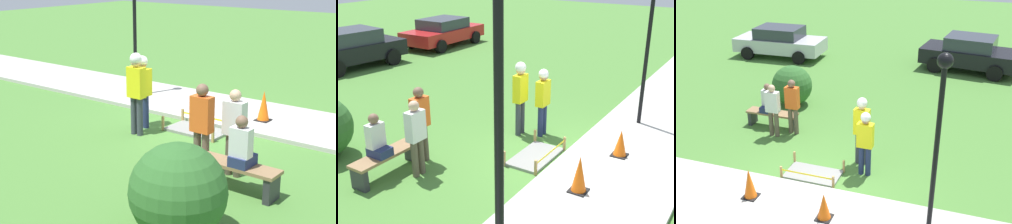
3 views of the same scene
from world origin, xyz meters
TOP-DOWN VIEW (x-y plane):
  - ground_plane at (0.00, 0.00)m, footprint 60.00×60.00m
  - sidewalk at (0.00, -1.30)m, footprint 28.00×2.60m
  - wet_concrete_patch at (-0.27, 0.51)m, footprint 1.44×0.83m
  - traffic_cone_near_patch at (-1.22, -0.94)m, footprint 0.34×0.34m
  - traffic_cone_far_patch at (0.67, -1.11)m, footprint 0.34×0.34m
  - park_bench at (-2.58, 2.74)m, footprint 1.64×0.44m
  - person_seated_on_bench at (-2.74, 2.79)m, footprint 0.36×0.44m
  - worker_supervisor at (0.95, 1.00)m, footprint 0.40×0.25m
  - worker_assistant at (0.70, 1.50)m, footprint 0.40×0.27m
  - bystander_in_orange_shirt at (-1.76, 2.53)m, footprint 0.40×0.23m
  - bystander_in_gray_shirt at (-2.24, 2.19)m, footprint 0.40×0.22m
  - lamppost_near at (2.85, -0.91)m, footprint 0.28×0.28m
  - shrub_rounded_near at (-2.77, 4.60)m, footprint 1.41×1.41m

SIDE VIEW (x-z plane):
  - ground_plane at x=0.00m, z-range 0.00..0.00m
  - wet_concrete_patch at x=-0.27m, z-range -0.14..0.21m
  - sidewalk at x=0.00m, z-range 0.00..0.10m
  - park_bench at x=-2.58m, z-range 0.10..0.60m
  - traffic_cone_far_patch at x=0.67m, z-range 0.10..0.71m
  - traffic_cone_near_patch at x=-1.22m, z-range 0.10..0.83m
  - shrub_rounded_near at x=-2.77m, z-range 0.00..1.41m
  - person_seated_on_bench at x=-2.74m, z-range 0.41..1.30m
  - bystander_in_gray_shirt at x=-2.24m, z-range 0.10..1.73m
  - bystander_in_orange_shirt at x=-1.76m, z-range 0.12..1.84m
  - worker_supervisor at x=0.95m, z-range 0.16..1.88m
  - worker_assistant at x=0.70m, z-range 0.20..2.08m
  - lamppost_near at x=2.85m, z-range 0.70..4.49m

